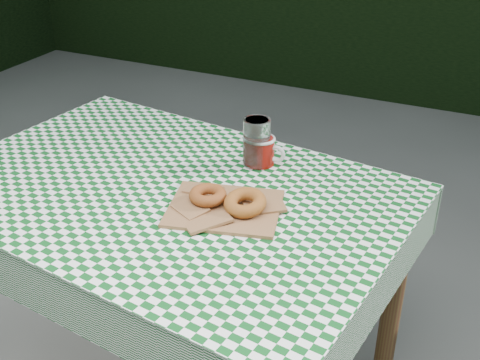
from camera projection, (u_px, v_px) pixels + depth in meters
name	position (u px, v px, depth m)	size (l,w,h in m)	color
table	(173.00, 298.00, 1.79)	(1.24, 0.83, 0.75)	#59311E
tablecloth	(165.00, 189.00, 1.61)	(1.26, 0.85, 0.01)	#0A4617
paper_bag	(224.00, 207.00, 1.51)	(0.28, 0.22, 0.01)	#9C6C44
bagel_front	(208.00, 195.00, 1.52)	(0.10, 0.10, 0.03)	brown
bagel_back	(245.00, 203.00, 1.48)	(0.11, 0.11, 0.03)	#9E4E20
coffee_mug	(261.00, 151.00, 1.71)	(0.15, 0.15, 0.08)	maroon
drinking_glass	(257.00, 142.00, 1.70)	(0.08, 0.08, 0.14)	silver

